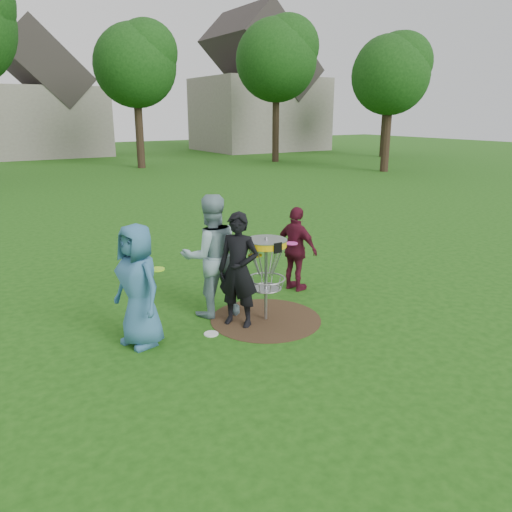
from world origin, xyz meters
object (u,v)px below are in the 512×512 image
player_black (238,270)px  player_maroon (296,249)px  player_blue (138,286)px  disc_golf_basket (266,259)px  player_grey (211,256)px

player_black → player_maroon: 1.91m
player_blue → disc_golf_basket: player_blue is taller
player_blue → player_black: 1.55m
player_grey → player_black: bearing=114.8°
player_blue → player_grey: 1.45m
player_blue → player_black: (1.54, -0.15, 0.01)m
player_black → disc_golf_basket: bearing=46.1°
player_black → disc_golf_basket: player_black is taller
player_blue → disc_golf_basket: (2.01, -0.22, 0.13)m
player_grey → player_maroon: (1.89, 0.23, -0.21)m
player_black → disc_golf_basket: size_ratio=1.31×
player_grey → player_maroon: player_grey is taller
player_blue → disc_golf_basket: size_ratio=1.30×
player_black → player_grey: bearing=159.2°
player_black → player_grey: (-0.17, 0.60, 0.10)m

